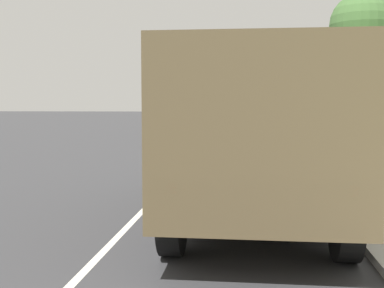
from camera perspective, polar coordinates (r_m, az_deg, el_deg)
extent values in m
plane|color=#38383A|center=(39.45, 3.55, 1.77)|extent=(180.00, 180.00, 0.00)
cube|color=silver|center=(39.45, 3.55, 1.77)|extent=(0.12, 120.00, 0.00)
cube|color=beige|center=(39.48, 10.09, 1.79)|extent=(1.80, 120.00, 0.12)
cube|color=#6B9347|center=(40.01, 16.39, 1.64)|extent=(7.00, 120.00, 0.02)
cube|color=#474C38|center=(11.02, 7.25, 2.56)|extent=(2.58, 1.91, 2.10)
cube|color=brown|center=(7.60, 7.63, 2.16)|extent=(2.58, 4.92, 2.25)
cube|color=#474C38|center=(5.30, 8.08, -7.45)|extent=(2.45, 0.10, 0.60)
cube|color=red|center=(5.30, -2.43, -5.20)|extent=(0.12, 0.06, 0.12)
cube|color=red|center=(5.36, 18.54, -5.33)|extent=(0.12, 0.06, 0.12)
cylinder|color=black|center=(11.06, 1.28, -3.00)|extent=(0.30, 1.13, 1.13)
cylinder|color=black|center=(11.09, 13.10, -3.10)|extent=(0.30, 1.13, 1.13)
cylinder|color=black|center=(6.61, -2.29, -8.32)|extent=(0.30, 1.13, 1.13)
cylinder|color=black|center=(6.66, 17.69, -8.43)|extent=(0.30, 1.13, 1.13)
cylinder|color=black|center=(8.04, -0.69, -5.95)|extent=(0.30, 1.13, 1.13)
cylinder|color=black|center=(8.08, 15.64, -6.07)|extent=(0.30, 1.13, 1.13)
cube|color=tan|center=(20.54, 6.28, 0.40)|extent=(1.83, 4.05, 0.66)
cube|color=black|center=(20.58, 6.30, 2.27)|extent=(1.61, 1.82, 0.68)
cylinder|color=black|center=(21.86, 4.15, 0.19)|extent=(0.20, 0.64, 0.64)
cylinder|color=black|center=(21.86, 8.41, 0.15)|extent=(0.20, 0.64, 0.64)
cylinder|color=black|center=(19.28, 3.85, -0.42)|extent=(0.20, 0.64, 0.64)
cylinder|color=black|center=(19.27, 8.68, -0.46)|extent=(0.20, 0.64, 0.64)
cube|color=#B7BABF|center=(33.37, -0.27, 2.06)|extent=(1.88, 4.05, 0.61)
cube|color=black|center=(33.42, -0.26, 3.14)|extent=(1.66, 1.82, 0.64)
cylinder|color=black|center=(34.76, -1.40, 1.90)|extent=(0.20, 0.64, 0.64)
cylinder|color=black|center=(34.58, 1.37, 1.88)|extent=(0.20, 0.64, 0.64)
cylinder|color=black|center=(32.20, -2.03, 1.67)|extent=(0.20, 0.64, 0.64)
cylinder|color=black|center=(32.00, 0.96, 1.65)|extent=(0.20, 0.64, 0.64)
cylinder|color=brown|center=(28.27, 19.24, 5.86)|extent=(0.31, 0.31, 5.42)
sphere|color=#477038|center=(28.60, 19.45, 13.20)|extent=(3.44, 3.44, 3.44)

